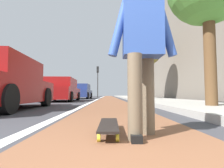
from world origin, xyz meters
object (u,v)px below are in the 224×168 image
skater_person (142,46)px  parked_car_mid (62,90)px  parked_car_near (2,84)px  street_tree_mid (144,48)px  traffic_light (98,76)px  parked_car_far (81,92)px  skateboard (109,125)px

skater_person → parked_car_mid: skater_person is taller
parked_car_near → street_tree_mid: size_ratio=0.82×
parked_car_near → traffic_light: size_ratio=1.05×
parked_car_far → street_tree_mid: size_ratio=0.78×
skateboard → skater_person: 0.92m
parked_car_far → traffic_light: 5.33m
skateboard → parked_car_far: bearing=10.1°
skateboard → parked_car_mid: (9.28, 3.01, 0.60)m
skater_person → traffic_light: (20.55, 1.69, 1.90)m
parked_car_mid → skater_person: bearing=-160.4°
parked_car_far → traffic_light: bearing=-17.3°
skateboard → street_tree_mid: 11.72m
traffic_light → parked_car_far: bearing=162.7°
skater_person → parked_car_mid: 10.01m
parked_car_near → parked_car_far: 12.65m
skateboard → street_tree_mid: street_tree_mid is taller
traffic_light → street_tree_mid: street_tree_mid is taller
skater_person → parked_car_far: (15.89, 3.14, -0.22)m
parked_car_near → parked_car_mid: 6.19m
skater_person → traffic_light: traffic_light is taller
parked_car_near → traffic_light: bearing=-5.6°
parked_car_near → parked_car_far: parked_car_near is taller
skater_person → parked_car_mid: size_ratio=0.36×
parked_car_near → skater_person: bearing=-133.7°
skater_person → street_tree_mid: bearing=-12.4°
parked_car_mid → traffic_light: size_ratio=1.11×
skater_person → parked_car_near: (3.24, 3.39, -0.22)m
skateboard → traffic_light: bearing=3.8°
parked_car_far → street_tree_mid: street_tree_mid is taller
skateboard → parked_car_mid: size_ratio=0.19×
skater_person → parked_car_far: size_ratio=0.40×
parked_car_far → parked_car_near: bearing=178.9°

